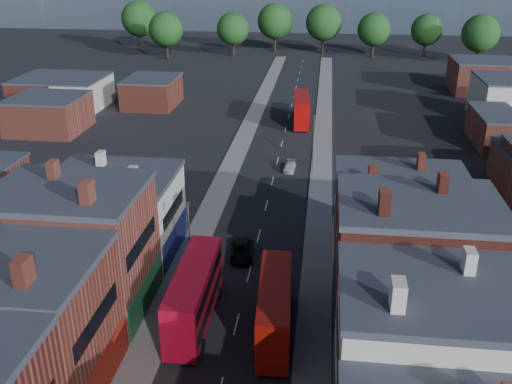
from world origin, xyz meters
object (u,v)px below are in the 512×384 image
(bus_1, at_px, (275,308))
(bus_2, at_px, (301,109))
(bus_0, at_px, (194,294))
(car_3, at_px, (290,167))
(car_2, at_px, (242,251))

(bus_1, bearing_deg, bus_2, 87.57)
(bus_0, distance_m, bus_2, 59.80)
(bus_0, xyz_separation_m, car_3, (5.54, 36.29, -2.18))
(bus_1, bearing_deg, car_3, 88.72)
(bus_1, distance_m, car_3, 37.24)
(bus_2, height_order, car_3, bus_2)
(bus_0, relative_size, car_3, 3.10)
(car_2, bearing_deg, bus_2, 78.82)
(bus_2, bearing_deg, bus_0, -99.34)
(car_3, bearing_deg, bus_2, 92.30)
(bus_0, distance_m, car_3, 36.77)
(bus_2, xyz_separation_m, car_2, (-3.68, -48.18, -2.02))
(bus_0, xyz_separation_m, car_2, (2.30, 11.32, -2.04))
(bus_2, relative_size, car_3, 3.11)
(bus_1, height_order, car_2, bus_1)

